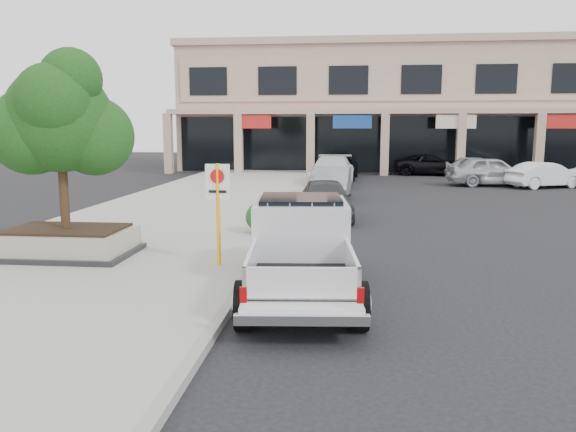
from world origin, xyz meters
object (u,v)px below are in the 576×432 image
object	(u,v)px
planter	(67,242)
lot_car_d	(432,165)
curb_car_d	(338,168)
no_parking_sign	(218,200)
curb_car_b	(332,184)
lot_car_b	(545,175)
planter_tree	(68,120)
curb_car_c	(332,171)
lot_car_a	(492,171)
curb_car_a	(326,199)
lot_car_e	(477,166)
pickup_truck	(301,249)

from	to	relation	value
planter	lot_car_d	distance (m)	29.18
curb_car_d	planter	bearing A→B (deg)	-101.63
no_parking_sign	curb_car_b	xyz separation A→B (m)	(2.20, 13.16, -0.91)
planter	lot_car_b	distance (m)	25.53
planter_tree	curb_car_c	xyz separation A→B (m)	(5.80, 18.37, -2.58)
curb_car_c	curb_car_d	distance (m)	3.95
curb_car_d	lot_car_a	bearing A→B (deg)	-15.57
planter_tree	curb_car_a	distance (m)	9.52
curb_car_c	lot_car_e	bearing A→B (deg)	37.35
no_parking_sign	curb_car_a	xyz separation A→B (m)	(2.11, 7.71, -0.92)
curb_car_d	lot_car_a	distance (m)	9.10
no_parking_sign	lot_car_e	xyz separation A→B (m)	(11.30, 25.66, -0.94)
planter	curb_car_c	world-z (taller)	curb_car_c
curb_car_b	lot_car_a	xyz separation A→B (m)	(8.66, 6.87, 0.10)
no_parking_sign	lot_car_d	size ratio (longest dim) A/B	0.46
curb_car_a	lot_car_a	distance (m)	15.10
curb_car_d	lot_car_e	xyz separation A→B (m)	(9.04, 2.62, -0.00)
curb_car_d	curb_car_a	bearing A→B (deg)	-86.82
planter	no_parking_sign	distance (m)	4.13
no_parking_sign	curb_car_a	bearing A→B (deg)	74.68
planter	curb_car_d	bearing A→B (deg)	74.60
no_parking_sign	curb_car_c	xyz separation A→B (m)	(2.02, 19.10, -0.80)
curb_car_b	lot_car_b	world-z (taller)	curb_car_b
no_parking_sign	lot_car_e	distance (m)	28.06
planter_tree	curb_car_c	bearing A→B (deg)	72.48
pickup_truck	curb_car_d	size ratio (longest dim) A/B	1.15
planter_tree	curb_car_b	size ratio (longest dim) A/B	0.92
planter_tree	curb_car_a	world-z (taller)	planter_tree
no_parking_sign	pickup_truck	bearing A→B (deg)	-38.82
planter_tree	pickup_truck	xyz separation A→B (m)	(5.78, -2.34, -2.51)
no_parking_sign	lot_car_a	xyz separation A→B (m)	(10.86, 20.03, -0.82)
planter_tree	lot_car_e	size ratio (longest dim) A/B	0.98
planter	planter_tree	bearing A→B (deg)	48.97
lot_car_b	lot_car_d	size ratio (longest dim) A/B	0.85
no_parking_sign	lot_car_d	world-z (taller)	no_parking_sign
curb_car_d	lot_car_b	bearing A→B (deg)	-14.82
planter_tree	no_parking_sign	world-z (taller)	planter_tree
curb_car_d	lot_car_b	xyz separation A→B (m)	(11.21, -3.77, -0.01)
lot_car_b	lot_car_e	world-z (taller)	lot_car_e
pickup_truck	lot_car_e	bearing A→B (deg)	66.13
curb_car_a	pickup_truck	bearing A→B (deg)	-98.23
lot_car_a	lot_car_b	world-z (taller)	lot_car_a
curb_car_c	curb_car_d	xyz separation A→B (m)	(0.25, 3.94, -0.14)
planter_tree	no_parking_sign	bearing A→B (deg)	-11.03
lot_car_e	pickup_truck	bearing A→B (deg)	172.10
no_parking_sign	curb_car_d	world-z (taller)	no_parking_sign
curb_car_b	curb_car_d	bearing A→B (deg)	92.20
curb_car_c	lot_car_e	world-z (taller)	curb_car_c
curb_car_c	curb_car_a	bearing A→B (deg)	-87.40
planter	pickup_truck	bearing A→B (deg)	-20.31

